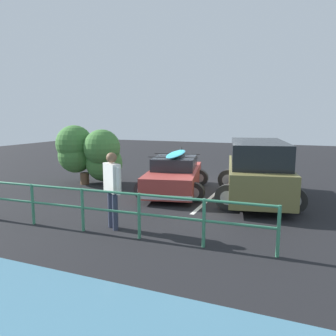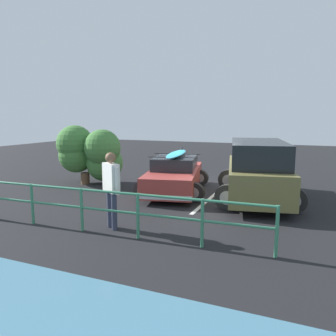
{
  "view_description": "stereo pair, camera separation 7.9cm",
  "coord_description": "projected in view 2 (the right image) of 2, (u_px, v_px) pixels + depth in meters",
  "views": [
    {
      "loc": [
        -3.32,
        11.4,
        2.65
      ],
      "look_at": [
        0.77,
        1.35,
        0.95
      ],
      "focal_mm": 35.0,
      "sensor_mm": 36.0,
      "label": 1
    },
    {
      "loc": [
        -3.39,
        11.37,
        2.65
      ],
      "look_at": [
        0.77,
        1.35,
        0.95
      ],
      "focal_mm": 35.0,
      "sensor_mm": 36.0,
      "label": 2
    }
  ],
  "objects": [
    {
      "name": "suv_car",
      "position": [
        257.0,
        170.0,
        10.43
      ],
      "size": [
        3.04,
        4.81,
        1.89
      ],
      "color": "brown",
      "rests_on": "ground"
    },
    {
      "name": "parking_stripe",
      "position": [
        213.0,
        195.0,
        11.14
      ],
      "size": [
        0.12,
        4.76,
        0.0
      ],
      "primitive_type": "cube",
      "rotation": [
        0.0,
        0.0,
        1.57
      ],
      "color": "silver",
      "rests_on": "ground"
    },
    {
      "name": "person_bystander",
      "position": [
        111.0,
        183.0,
        7.69
      ],
      "size": [
        0.62,
        0.46,
        1.83
      ],
      "color": "#33384C",
      "rests_on": "ground"
    },
    {
      "name": "ground_plane",
      "position": [
        201.0,
        190.0,
        12.07
      ],
      "size": [
        44.0,
        44.0,
        0.02
      ],
      "primitive_type": "cube",
      "color": "black",
      "rests_on": "ground"
    },
    {
      "name": "sedan_car",
      "position": [
        175.0,
        175.0,
        11.62
      ],
      "size": [
        2.8,
        4.34,
        1.53
      ],
      "color": "#9E3833",
      "rests_on": "ground"
    },
    {
      "name": "bush_near_left",
      "position": [
        89.0,
        152.0,
        12.97
      ],
      "size": [
        2.69,
        1.78,
        2.33
      ],
      "color": "brown",
      "rests_on": "ground"
    },
    {
      "name": "railing_fence",
      "position": [
        56.0,
        200.0,
        7.85
      ],
      "size": [
        10.17,
        0.51,
        1.02
      ],
      "color": "#387F5B",
      "rests_on": "ground"
    }
  ]
}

